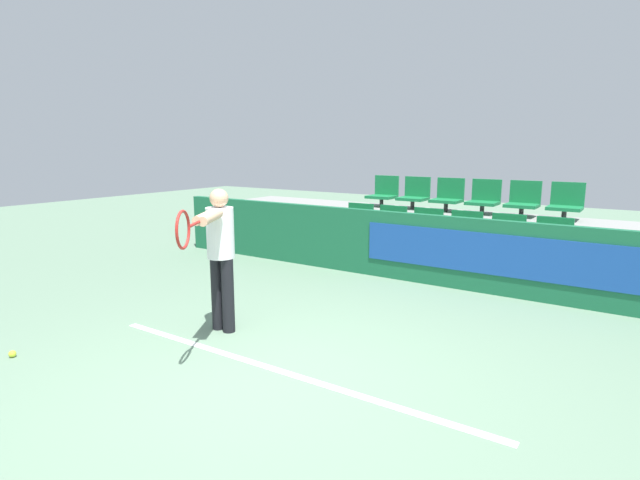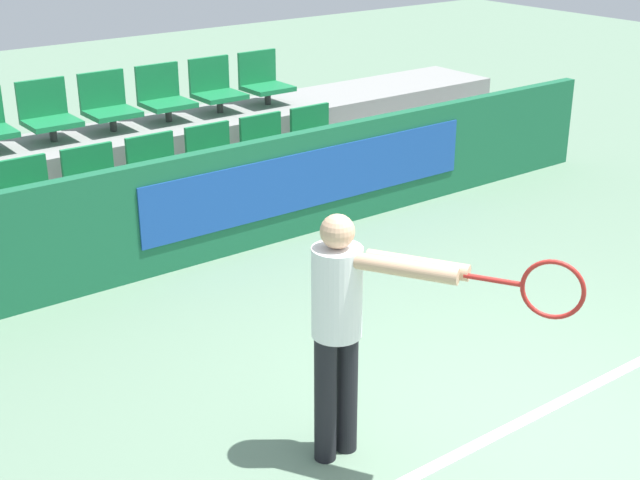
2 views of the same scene
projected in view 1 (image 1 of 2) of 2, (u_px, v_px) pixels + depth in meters
The scene contains 19 objects.
ground_plane at pixel (258, 381), 4.21m from camera, with size 30.00×30.00×0.00m, color slate.
court_baseline at pixel (276, 370), 4.41m from camera, with size 4.08×0.08×0.01m.
barrier_wall at pixel (428, 249), 7.10m from camera, with size 9.42×0.14×1.00m.
bleacher_tier_front at pixel (440, 261), 7.64m from camera, with size 9.02×0.98×0.42m.
bleacher_tier_middle at pixel (461, 238), 8.39m from camera, with size 9.02×0.98×0.85m.
stadium_chair_0 at pixel (357, 222), 8.49m from camera, with size 0.48×0.44×0.56m.
stadium_chair_1 at pixel (390, 225), 8.15m from camera, with size 0.48×0.44×0.56m.
stadium_chair_2 at pixel (425, 228), 7.82m from camera, with size 0.48×0.44×0.56m.
stadium_chair_3 at pixel (464, 232), 7.48m from camera, with size 0.48×0.44×0.56m.
stadium_chair_4 at pixel (506, 236), 7.15m from camera, with size 0.48×0.44×0.56m.
stadium_chair_5 at pixel (552, 241), 6.82m from camera, with size 0.48×0.44×0.56m.
stadium_chair_6 at pixel (384, 193), 9.20m from camera, with size 0.48×0.44×0.56m.
stadium_chair_7 at pixel (414, 194), 8.87m from camera, with size 0.48×0.44×0.56m.
stadium_chair_8 at pixel (448, 196), 8.54m from camera, with size 0.48×0.44×0.56m.
stadium_chair_9 at pixel (484, 198), 8.20m from camera, with size 0.48×0.44×0.56m.
stadium_chair_10 at pixel (523, 201), 7.87m from camera, with size 0.48×0.44×0.56m.
stadium_chair_11 at pixel (566, 203), 7.53m from camera, with size 0.48×0.44×0.56m.
tennis_player at pixel (219, 248), 5.12m from camera, with size 0.82×1.28×1.52m.
tennis_ball at pixel (12, 354), 4.67m from camera, with size 0.07×0.07×0.07m.
Camera 1 is at (2.61, -2.96, 1.95)m, focal length 28.00 mm.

